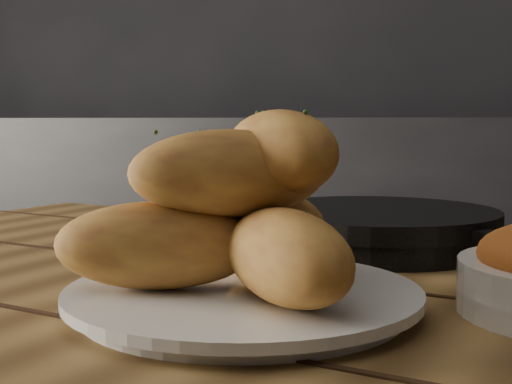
{
  "coord_description": "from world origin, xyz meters",
  "views": [
    {
      "loc": [
        0.91,
        0.24,
        0.9
      ],
      "look_at": [
        0.64,
        0.72,
        0.84
      ],
      "focal_mm": 50.0,
      "sensor_mm": 36.0,
      "label": 1
    }
  ],
  "objects": [
    {
      "name": "counter",
      "position": [
        0.0,
        1.7,
        0.45
      ],
      "size": [
        2.8,
        0.6,
        0.9
      ],
      "primitive_type": "cube",
      "color": "black",
      "rests_on": "ground"
    },
    {
      "name": "bread_rolls",
      "position": [
        0.63,
        0.7,
        0.83
      ],
      "size": [
        0.27,
        0.23,
        0.14
      ],
      "color": "gold",
      "rests_on": "plate"
    },
    {
      "name": "skillet",
      "position": [
        0.63,
        1.0,
        0.77
      ],
      "size": [
        0.4,
        0.28,
        0.05
      ],
      "color": "black",
      "rests_on": "table"
    },
    {
      "name": "plate",
      "position": [
        0.64,
        0.7,
        0.76
      ],
      "size": [
        0.27,
        0.27,
        0.02
      ],
      "color": "white",
      "rests_on": "table"
    }
  ]
}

